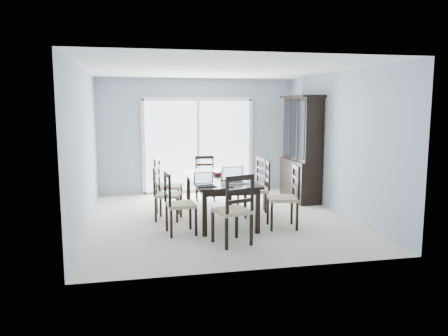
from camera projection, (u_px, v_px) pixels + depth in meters
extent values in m
plane|color=beige|center=(219.00, 218.00, 7.76)|extent=(5.00, 5.00, 0.00)
plane|color=white|center=(219.00, 69.00, 7.39)|extent=(5.00, 5.00, 0.00)
cube|color=#98A6B6|center=(198.00, 136.00, 10.00)|extent=(4.50, 0.02, 2.60)
cube|color=#98A6B6|center=(84.00, 148.00, 7.13)|extent=(0.02, 5.00, 2.60)
cube|color=#98A6B6|center=(339.00, 143.00, 8.03)|extent=(0.02, 5.00, 2.60)
cube|color=gray|center=(193.00, 186.00, 11.16)|extent=(4.50, 2.00, 0.10)
cube|color=#99999E|center=(188.00, 158.00, 12.05)|extent=(4.50, 0.06, 1.10)
cube|color=black|center=(219.00, 178.00, 7.66)|extent=(1.00, 2.20, 0.04)
cube|color=black|center=(219.00, 181.00, 7.67)|extent=(0.88, 2.08, 0.10)
cube|color=black|center=(205.00, 214.00, 6.66)|extent=(0.07, 0.07, 0.69)
cube|color=black|center=(257.00, 212.00, 6.83)|extent=(0.07, 0.07, 0.69)
cube|color=black|center=(188.00, 190.00, 8.60)|extent=(0.07, 0.07, 0.69)
cube|color=black|center=(230.00, 188.00, 8.77)|extent=(0.07, 0.07, 0.69)
cube|color=black|center=(300.00, 180.00, 9.32)|extent=(0.45, 1.30, 0.85)
cube|color=black|center=(302.00, 129.00, 9.17)|extent=(0.38, 1.30, 1.30)
cube|color=black|center=(302.00, 97.00, 9.07)|extent=(0.50, 1.38, 0.05)
cube|color=black|center=(301.00, 130.00, 8.73)|extent=(0.02, 0.36, 1.18)
cube|color=black|center=(294.00, 129.00, 9.13)|extent=(0.02, 0.36, 1.18)
cube|color=black|center=(287.00, 128.00, 9.54)|extent=(0.02, 0.36, 1.18)
cube|color=silver|center=(198.00, 147.00, 10.02)|extent=(2.40, 0.02, 2.10)
cube|color=white|center=(198.00, 99.00, 9.85)|extent=(2.52, 0.05, 0.08)
cube|color=white|center=(198.00, 147.00, 10.00)|extent=(0.06, 0.05, 2.10)
cube|color=white|center=(199.00, 191.00, 10.15)|extent=(2.52, 0.05, 0.05)
cube|color=black|center=(167.00, 218.00, 6.94)|extent=(0.04, 0.04, 0.44)
cube|color=black|center=(171.00, 224.00, 6.58)|extent=(0.04, 0.04, 0.44)
cube|color=black|center=(190.00, 216.00, 7.06)|extent=(0.04, 0.04, 0.44)
cube|color=black|center=(196.00, 222.00, 6.70)|extent=(0.04, 0.04, 0.44)
cube|color=#CAAE86|center=(181.00, 205.00, 6.79)|extent=(0.47, 0.47, 0.05)
cube|color=black|center=(161.00, 205.00, 7.85)|extent=(0.04, 0.04, 0.42)
cube|color=black|center=(156.00, 210.00, 7.49)|extent=(0.04, 0.04, 0.42)
cube|color=black|center=(181.00, 206.00, 7.82)|extent=(0.04, 0.04, 0.42)
cube|color=black|center=(177.00, 211.00, 7.46)|extent=(0.04, 0.04, 0.42)
cube|color=#CAAE86|center=(168.00, 195.00, 7.62)|extent=(0.51, 0.51, 0.05)
cube|color=black|center=(161.00, 197.00, 8.45)|extent=(0.05, 0.05, 0.46)
cube|color=black|center=(157.00, 202.00, 8.05)|extent=(0.05, 0.05, 0.46)
cube|color=black|center=(182.00, 198.00, 8.43)|extent=(0.05, 0.05, 0.46)
cube|color=black|center=(178.00, 202.00, 8.04)|extent=(0.05, 0.05, 0.46)
cube|color=#CAAE86|center=(169.00, 186.00, 8.21)|extent=(0.54, 0.54, 0.05)
cube|color=black|center=(297.00, 217.00, 6.96)|extent=(0.04, 0.04, 0.46)
cube|color=black|center=(292.00, 211.00, 7.37)|extent=(0.04, 0.04, 0.46)
cube|color=black|center=(272.00, 217.00, 6.94)|extent=(0.04, 0.04, 0.46)
cube|color=black|center=(268.00, 211.00, 7.34)|extent=(0.04, 0.04, 0.46)
cube|color=#CAAE86|center=(282.00, 198.00, 7.12)|extent=(0.51, 0.51, 0.05)
cube|color=black|center=(268.00, 206.00, 7.75)|extent=(0.04, 0.04, 0.45)
cube|color=black|center=(266.00, 201.00, 8.14)|extent=(0.04, 0.04, 0.45)
cube|color=black|center=(246.00, 206.00, 7.75)|extent=(0.04, 0.04, 0.45)
cube|color=black|center=(245.00, 201.00, 8.14)|extent=(0.04, 0.04, 0.45)
cube|color=#CAAE86|center=(256.00, 190.00, 7.91)|extent=(0.51, 0.51, 0.05)
cube|color=black|center=(264.00, 199.00, 8.36)|extent=(0.04, 0.04, 0.44)
cube|color=black|center=(256.00, 195.00, 8.73)|extent=(0.04, 0.04, 0.44)
cube|color=black|center=(245.00, 200.00, 8.23)|extent=(0.04, 0.04, 0.44)
cube|color=black|center=(238.00, 196.00, 8.60)|extent=(0.04, 0.04, 0.44)
cube|color=#CAAE86|center=(251.00, 185.00, 8.45)|extent=(0.48, 0.48, 0.05)
cube|color=black|center=(227.00, 234.00, 6.03)|extent=(0.05, 0.05, 0.46)
cube|color=black|center=(251.00, 230.00, 6.23)|extent=(0.05, 0.05, 0.46)
cube|color=black|center=(213.00, 227.00, 6.39)|extent=(0.05, 0.05, 0.46)
cube|color=black|center=(237.00, 223.00, 6.58)|extent=(0.05, 0.05, 0.46)
cube|color=#CAAE86|center=(232.00, 211.00, 6.27)|extent=(0.57, 0.57, 0.05)
cube|color=black|center=(213.00, 189.00, 9.46)|extent=(0.04, 0.04, 0.41)
cube|color=black|center=(196.00, 189.00, 9.43)|extent=(0.04, 0.04, 0.41)
cube|color=black|center=(214.00, 192.00, 9.11)|extent=(0.04, 0.04, 0.41)
cube|color=black|center=(197.00, 192.00, 9.07)|extent=(0.04, 0.04, 0.41)
cube|color=#CAAE86|center=(205.00, 180.00, 9.23)|extent=(0.44, 0.44, 0.05)
cube|color=black|center=(206.00, 186.00, 6.75)|extent=(0.33, 0.24, 0.02)
cube|color=silver|center=(206.00, 179.00, 6.73)|extent=(0.28, 0.06, 0.17)
cube|color=#B1B1B3|center=(235.00, 183.00, 7.03)|extent=(0.39, 0.28, 0.02)
cube|color=silver|center=(235.00, 175.00, 7.01)|extent=(0.33, 0.07, 0.20)
cube|color=maroon|center=(228.00, 181.00, 7.19)|extent=(0.25, 0.22, 0.03)
cube|color=gold|center=(229.00, 179.00, 7.19)|extent=(0.29, 0.26, 0.01)
cube|color=black|center=(230.00, 187.00, 6.68)|extent=(0.12, 0.08, 0.01)
cube|color=#490E16|center=(221.00, 174.00, 7.79)|extent=(0.27, 0.18, 0.06)
cube|color=brown|center=(177.00, 167.00, 11.11)|extent=(2.01, 1.87, 0.86)
cube|color=gray|center=(177.00, 149.00, 11.04)|extent=(2.07, 1.92, 0.06)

